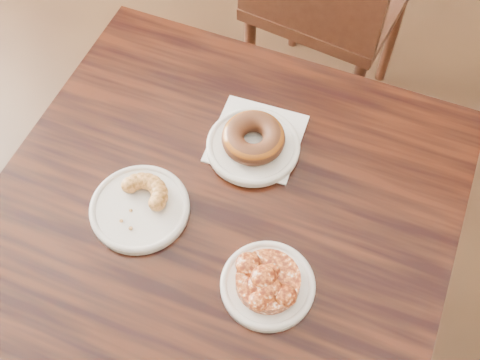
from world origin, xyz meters
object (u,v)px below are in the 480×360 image
Objects in this scene: cafe_table at (223,292)px; glazed_donut at (253,138)px; apple_fritter at (268,280)px; cruller_fragment at (138,203)px.

glazed_donut reaches higher than cafe_table.
glazed_donut reaches higher than apple_fritter.
cafe_table is 0.44m from glazed_donut.
glazed_donut is at bearing 68.66° from cruller_fragment.
cafe_table is 6.88× the size of glazed_donut.
cruller_fragment is (-0.27, -0.01, -0.00)m from apple_fritter.
cruller_fragment is (-0.12, -0.07, 0.40)m from cafe_table.
cruller_fragment reaches higher than cafe_table.
cafe_table is at bearing 157.74° from apple_fritter.
cafe_table is 0.42m from cruller_fragment.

